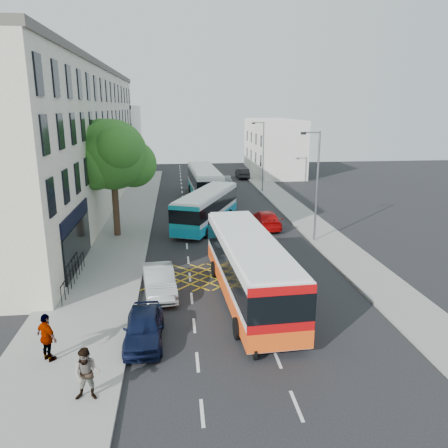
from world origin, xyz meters
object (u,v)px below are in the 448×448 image
object	(u,v)px
distant_car_grey	(199,178)
lamp_near	(316,181)
bus_far	(204,182)
parked_car_blue	(144,327)
distant_car_dark	(242,173)
bus_near	(249,267)
parked_car_silver	(159,281)
bus_mid	(207,208)
distant_car_silver	(227,180)
lamp_far	(262,153)
pedestrian_near	(87,374)
pedestrian_far	(47,338)
red_hatchback	(265,219)
street_tree	(112,156)
motorbike	(253,329)

from	to	relation	value
distant_car_grey	lamp_near	bearing A→B (deg)	-69.73
bus_far	parked_car_blue	bearing A→B (deg)	-101.18
distant_car_grey	distant_car_dark	distance (m)	7.13
bus_near	bus_far	world-z (taller)	bus_near
bus_near	distant_car_dark	distance (m)	40.31
parked_car_blue	parked_car_silver	world-z (taller)	parked_car_silver
parked_car_blue	distant_car_grey	xyz separation A→B (m)	(4.49, 40.55, -0.06)
bus_mid	distant_car_silver	world-z (taller)	bus_mid
lamp_near	bus_far	xyz separation A→B (m)	(-6.97, 17.19, -2.85)
parked_car_blue	bus_mid	bearing A→B (deg)	77.63
bus_mid	distant_car_silver	size ratio (longest dim) A/B	2.63
lamp_near	parked_car_silver	distance (m)	14.34
lamp_far	pedestrian_near	bearing A→B (deg)	-109.61
distant_car_grey	pedestrian_far	distance (m)	42.62
bus_far	parked_car_silver	world-z (taller)	bus_far
red_hatchback	pedestrian_far	xyz separation A→B (m)	(-12.46, -18.81, 0.42)
distant_car_grey	bus_near	bearing A→B (deg)	-83.19
parked_car_silver	distant_car_grey	world-z (taller)	parked_car_silver
distant_car_grey	parked_car_silver	bearing A→B (deg)	-90.66
street_tree	bus_far	distance (m)	16.82
street_tree	parked_car_silver	bearing A→B (deg)	-72.11
parked_car_silver	distant_car_grey	xyz separation A→B (m)	(4.01, 35.60, -0.11)
street_tree	motorbike	world-z (taller)	street_tree
bus_near	pedestrian_far	xyz separation A→B (m)	(-8.77, -5.12, -0.63)
lamp_near	lamp_far	bearing A→B (deg)	90.00
parked_car_blue	red_hatchback	size ratio (longest dim) A/B	0.82
bus_far	distant_car_dark	size ratio (longest dim) A/B	2.74
parked_car_silver	motorbike	bearing A→B (deg)	-63.05
lamp_far	bus_near	size ratio (longest dim) A/B	0.66
lamp_far	distant_car_silver	xyz separation A→B (m)	(-3.58, 4.96, -3.93)
motorbike	pedestrian_far	xyz separation A→B (m)	(-8.11, -0.17, 0.22)
bus_near	bus_far	distance (m)	26.54
street_tree	distant_car_silver	world-z (taller)	street_tree
parked_car_blue	pedestrian_near	world-z (taller)	pedestrian_near
distant_car_silver	pedestrian_near	distance (m)	43.09
distant_car_dark	pedestrian_far	size ratio (longest dim) A/B	2.22
lamp_near	parked_car_blue	size ratio (longest dim) A/B	1.98
distant_car_dark	pedestrian_far	world-z (taller)	pedestrian_far
bus_mid	motorbike	size ratio (longest dim) A/B	4.80
bus_mid	distant_car_grey	bearing A→B (deg)	111.50
pedestrian_far	bus_mid	bearing A→B (deg)	-69.88
bus_near	motorbike	xyz separation A→B (m)	(-0.66, -4.95, -0.84)
street_tree	parked_car_blue	bearing A→B (deg)	-79.04
parked_car_blue	street_tree	bearing A→B (deg)	100.76
red_hatchback	pedestrian_near	distance (m)	23.82
lamp_near	pedestrian_near	distance (m)	21.84
distant_car_grey	street_tree	bearing A→B (deg)	-101.57
distant_car_dark	bus_far	bearing A→B (deg)	64.78
lamp_near	distant_car_silver	distance (m)	25.52
motorbike	bus_far	bearing A→B (deg)	92.02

